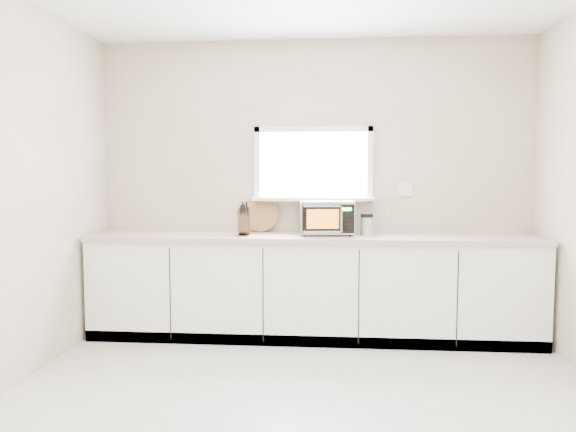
# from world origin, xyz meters

# --- Properties ---
(ground) EXTENTS (4.00, 4.00, 0.00)m
(ground) POSITION_xyz_m (0.00, 0.00, 0.00)
(ground) COLOR beige
(ground) RESTS_ON ground
(back_wall) EXTENTS (4.00, 0.17, 2.70)m
(back_wall) POSITION_xyz_m (0.00, 2.00, 1.36)
(back_wall) COLOR beige
(back_wall) RESTS_ON ground
(cabinets) EXTENTS (3.92, 0.60, 0.88)m
(cabinets) POSITION_xyz_m (0.00, 1.70, 0.44)
(cabinets) COLOR white
(cabinets) RESTS_ON ground
(countertop) EXTENTS (3.92, 0.64, 0.04)m
(countertop) POSITION_xyz_m (0.00, 1.69, 0.90)
(countertop) COLOR #BEAA9D
(countertop) RESTS_ON cabinets
(microwave) EXTENTS (0.50, 0.41, 0.30)m
(microwave) POSITION_xyz_m (0.13, 1.75, 1.08)
(microwave) COLOR black
(microwave) RESTS_ON countertop
(knife_block) EXTENTS (0.15, 0.22, 0.30)m
(knife_block) POSITION_xyz_m (-0.60, 1.63, 1.05)
(knife_block) COLOR #49311A
(knife_block) RESTS_ON countertop
(cutting_board) EXTENTS (0.33, 0.08, 0.33)m
(cutting_board) POSITION_xyz_m (-0.49, 1.94, 1.09)
(cutting_board) COLOR #A27C3E
(cutting_board) RESTS_ON countertop
(coffee_grinder) EXTENTS (0.13, 0.13, 0.20)m
(coffee_grinder) POSITION_xyz_m (0.48, 1.70, 1.02)
(coffee_grinder) COLOR #AEB1B6
(coffee_grinder) RESTS_ON countertop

